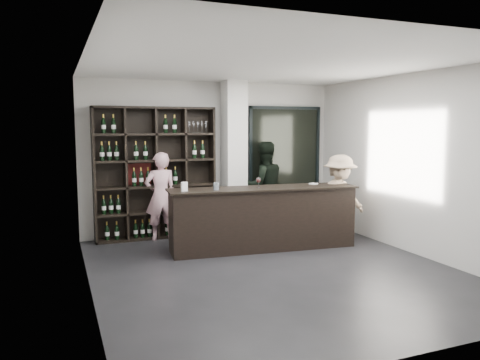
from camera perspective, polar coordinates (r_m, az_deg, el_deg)
name	(u,v)px	position (r m, az deg, el deg)	size (l,w,h in m)	color
floor	(273,270)	(6.86, 4.04, -10.91)	(5.00, 5.50, 0.01)	black
wine_shelf	(156,173)	(8.66, -10.25, 0.84)	(2.20, 0.35, 2.40)	black
structural_column	(234,158)	(8.97, -0.72, 2.74)	(0.40, 0.40, 2.90)	silver
glass_panel	(285,158)	(9.66, 5.47, 2.70)	(1.60, 0.08, 2.10)	black
tasting_counter	(264,218)	(7.84, 2.89, -4.67)	(3.17, 0.66, 1.04)	black
taster_pink	(161,196)	(8.56, -9.65, -1.95)	(0.58, 0.38, 1.59)	#CB99A2
taster_black	(264,186)	(9.19, 2.93, -0.76)	(0.85, 0.66, 1.75)	black
customer	(339,199)	(8.45, 12.02, -2.24)	(1.00, 0.58, 1.55)	tan
wine_glass	(258,182)	(7.73, 2.26, -0.20)	(0.08, 0.08, 0.19)	white
spit_cup	(216,186)	(7.43, -2.93, -0.78)	(0.09, 0.09, 0.12)	#A1B1C0
napkin_stack	(313,184)	(8.25, 8.95, -0.45)	(0.11, 0.11, 0.02)	white
card_stand	(184,187)	(7.33, -6.81, -0.81)	(0.10, 0.05, 0.14)	white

